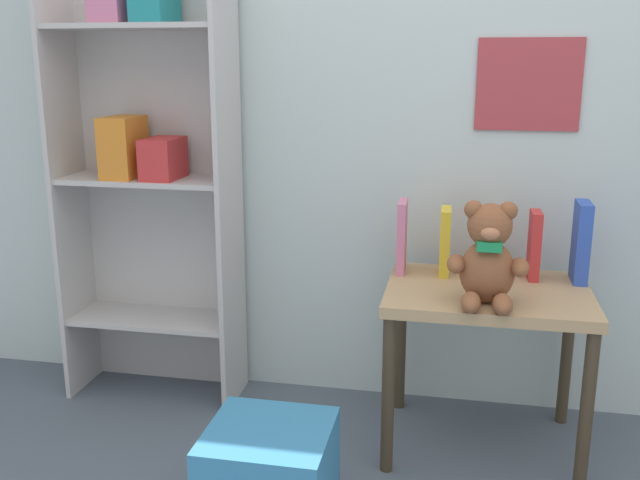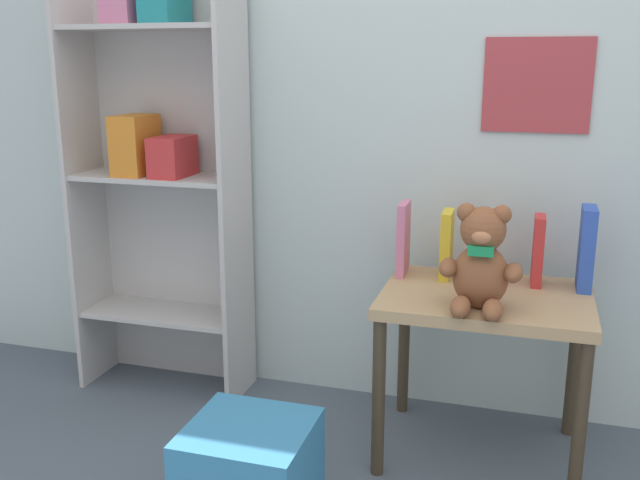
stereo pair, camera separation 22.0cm
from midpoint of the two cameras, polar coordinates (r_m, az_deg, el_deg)
wall_back at (r=2.54m, az=12.38°, el=13.87°), size 4.80×0.07×2.50m
bookshelf_side at (r=2.70m, az=-10.35°, el=6.84°), size 0.64×0.27×1.66m
display_table at (r=2.32m, az=15.74°, el=-6.06°), size 0.64×0.49×0.55m
teddy_bear at (r=2.12m, az=15.69°, el=-1.77°), size 0.24×0.22×0.31m
book_standing_pink at (r=2.41m, az=9.29°, el=0.09°), size 0.03×0.13×0.25m
book_standing_yellow at (r=2.40m, az=12.70°, el=-0.38°), size 0.04×0.13×0.22m
book_standing_purple at (r=2.41m, az=16.13°, el=-0.82°), size 0.03×0.10×0.21m
book_standing_red at (r=2.41m, az=19.58°, el=-0.83°), size 0.04×0.11×0.23m
book_standing_blue at (r=2.41m, az=23.04°, el=-0.67°), size 0.04×0.13×0.26m
storage_bin at (r=2.06m, az=-2.44°, el=-18.29°), size 0.33×0.33×0.29m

